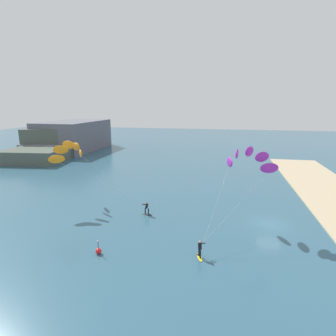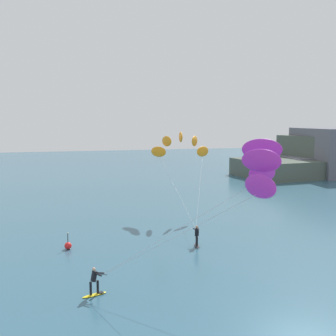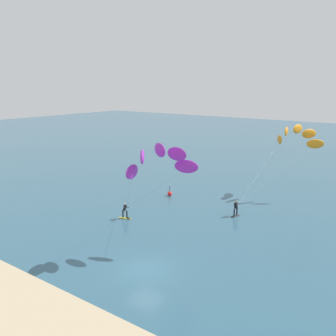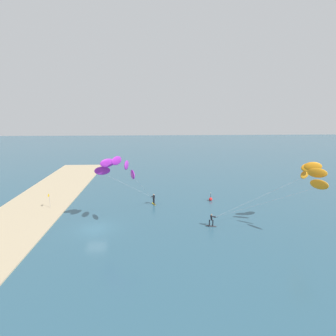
% 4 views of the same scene
% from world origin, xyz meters
% --- Properties ---
extents(ground_plane, '(240.00, 240.00, 0.00)m').
position_xyz_m(ground_plane, '(0.00, 0.00, 0.00)').
color(ground_plane, '#2D566B').
extents(sand_strip, '(80.00, 10.28, 0.16)m').
position_xyz_m(sand_strip, '(0.00, -10.97, 0.08)').
color(sand_strip, tan).
rests_on(sand_strip, ground).
extents(kitesurfer_nearshore, '(6.28, 13.55, 8.82)m').
position_xyz_m(kitesurfer_nearshore, '(1.89, 25.83, 7.24)').
color(kitesurfer_nearshore, '#333338').
rests_on(kitesurfer_nearshore, ground).
extents(kitesurfer_mid_water, '(11.02, 7.94, 9.19)m').
position_xyz_m(kitesurfer_mid_water, '(-1.14, 3.05, 7.61)').
color(kitesurfer_mid_water, yellow).
rests_on(kitesurfer_mid_water, ground).
extents(marker_buoy, '(0.56, 0.56, 1.38)m').
position_xyz_m(marker_buoy, '(-10.14, 16.72, 0.30)').
color(marker_buoy, red).
rests_on(marker_buoy, ground).
extents(beach_flag, '(0.57, 0.05, 2.20)m').
position_xyz_m(beach_flag, '(-7.69, -8.40, 1.70)').
color(beach_flag, gray).
rests_on(beach_flag, sand_strip).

